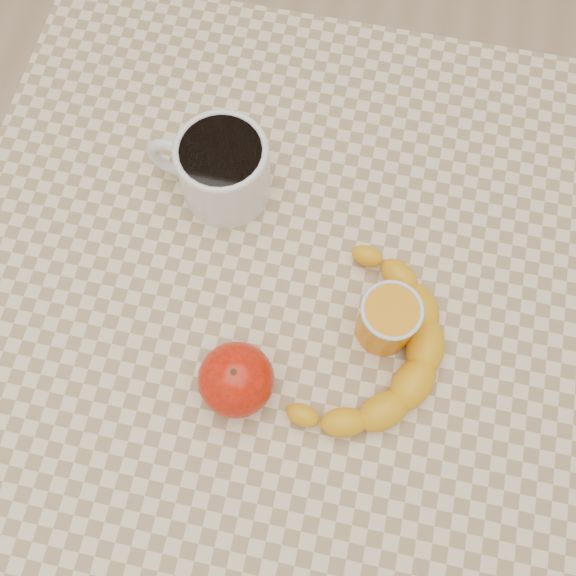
% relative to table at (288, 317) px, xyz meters
% --- Properties ---
extents(ground, '(3.00, 3.00, 0.00)m').
position_rel_table_xyz_m(ground, '(0.00, 0.00, -0.66)').
color(ground, tan).
rests_on(ground, ground).
extents(table, '(0.80, 0.80, 0.75)m').
position_rel_table_xyz_m(table, '(0.00, 0.00, 0.00)').
color(table, beige).
rests_on(table, ground).
extents(coffee_mug, '(0.15, 0.11, 0.09)m').
position_rel_table_xyz_m(coffee_mug, '(-0.10, 0.12, 0.13)').
color(coffee_mug, silver).
rests_on(coffee_mug, table).
extents(orange_juice_glass, '(0.07, 0.07, 0.08)m').
position_rel_table_xyz_m(orange_juice_glass, '(0.11, -0.02, 0.12)').
color(orange_juice_glass, orange).
rests_on(orange_juice_glass, table).
extents(apple, '(0.10, 0.10, 0.07)m').
position_rel_table_xyz_m(apple, '(-0.03, -0.12, 0.12)').
color(apple, '#970D05').
rests_on(apple, table).
extents(banana, '(0.35, 0.38, 0.04)m').
position_rel_table_xyz_m(banana, '(0.10, -0.05, 0.11)').
color(banana, '#F0AB15').
rests_on(banana, table).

